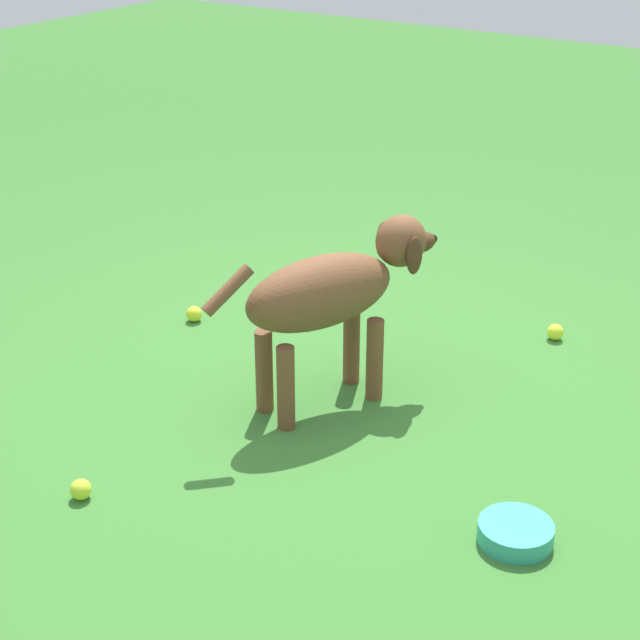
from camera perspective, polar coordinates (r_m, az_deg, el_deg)
name	(u,v)px	position (r m, az deg, el deg)	size (l,w,h in m)	color
ground	(344,377)	(3.84, 1.36, -3.19)	(14.00, 14.00, 0.00)	#38722D
dog	(333,291)	(3.50, 0.76, 1.61)	(0.89, 0.46, 0.64)	brown
tennis_ball_0	(194,314)	(4.28, -7.08, 0.34)	(0.07, 0.07, 0.07)	yellow
tennis_ball_1	(555,332)	(4.20, 13.07, -0.66)	(0.07, 0.07, 0.07)	yellow
tennis_ball_2	(81,489)	(3.24, -13.28, -9.24)	(0.07, 0.07, 0.07)	#C1DE32
water_bowl	(516,533)	(3.04, 10.92, -11.65)	(0.22, 0.22, 0.06)	teal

